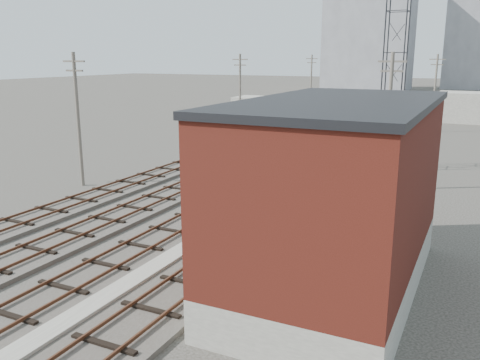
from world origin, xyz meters
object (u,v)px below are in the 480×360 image
Objects in this scene: signal_mast at (219,225)px; switch_stand at (279,146)px; site_trailer at (313,127)px; car_grey at (281,119)px; car_silver at (262,125)px; car_red at (219,134)px.

signal_mast is 3.18× the size of switch_stand.
site_trailer reaches higher than car_grey.
car_silver reaches higher than car_grey.
car_grey is (1.27, 14.85, 0.03)m from car_red.
car_grey is (-7.81, 10.66, -0.69)m from site_trailer.
switch_stand is 14.67m from car_silver.
signal_mast reaches higher than site_trailer.
switch_stand is at bearing -100.17° from site_trailer.
car_grey is at bearing 108.67° from signal_mast.
site_trailer is (0.35, 8.80, 0.73)m from switch_stand.
switch_stand is 0.20× the size of site_trailer.
car_grey is at bearing 124.90° from switch_stand.
switch_stand is 0.36× the size of car_red.
car_grey is (-0.16, 6.74, -0.04)m from car_silver.
signal_mast reaches higher than switch_stand.
car_grey is at bearing -0.14° from car_silver.
site_trailer is 10.03m from car_red.
car_red is (-8.74, 4.61, 0.00)m from switch_stand.
car_red is 0.87× the size of car_silver.
switch_stand reaches higher than car_grey.
car_red is (-9.08, -4.20, -0.72)m from site_trailer.
signal_mast is 37.13m from site_trailer.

